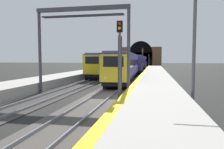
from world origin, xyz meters
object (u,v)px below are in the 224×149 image
railway_signal_far (149,59)px  train_main_approaching (137,63)px  railway_signal_near (120,57)px  railway_signal_mid (142,59)px  overhead_signal_gantry (82,29)px  train_adjacent_platform (124,62)px  catenary_mast_near (193,45)px

railway_signal_far → train_main_approaching: bearing=-2.9°
railway_signal_near → railway_signal_mid: (27.52, -0.00, -0.06)m
train_main_approaching → railway_signal_far: bearing=175.5°
railway_signal_near → overhead_signal_gantry: (4.23, 4.07, 2.51)m
train_adjacent_platform → overhead_signal_gantry: size_ratio=7.22×
train_main_approaching → catenary_mast_near: catenary_mast_near is taller
railway_signal_near → train_main_approaching: bearing=-177.1°
railway_signal_far → catenary_mast_near: bearing=3.7°
train_main_approaching → railway_signal_near: 37.27m
train_main_approaching → train_adjacent_platform: size_ratio=1.01×
train_adjacent_platform → catenary_mast_near: catenary_mast_near is taller
train_adjacent_platform → overhead_signal_gantry: overhead_signal_gantry is taller
railway_signal_mid → overhead_signal_gantry: overhead_signal_gantry is taller
railway_signal_near → catenary_mast_near: size_ratio=0.72×
train_adjacent_platform → catenary_mast_near: size_ratio=7.84×
overhead_signal_gantry → catenary_mast_near: catenary_mast_near is taller
railway_signal_near → train_adjacent_platform: bearing=-172.3°
overhead_signal_gantry → train_main_approaching: bearing=-3.8°
train_main_approaching → overhead_signal_gantry: size_ratio=7.26×
railway_signal_far → railway_signal_mid: bearing=0.0°
railway_signal_far → catenary_mast_near: (-74.20, -4.77, 0.93)m
train_adjacent_platform → overhead_signal_gantry: bearing=3.9°
railway_signal_near → railway_signal_far: bearing=-180.0°
railway_signal_near → catenary_mast_near: bearing=98.1°
railway_signal_near → overhead_signal_gantry: overhead_signal_gantry is taller
railway_signal_mid → railway_signal_far: 47.36m
train_main_approaching → train_adjacent_platform: 9.70m
railway_signal_near → railway_signal_far: size_ratio=1.09×
train_main_approaching → railway_signal_far: railway_signal_far is taller
train_main_approaching → railway_signal_near: bearing=1.3°
railway_signal_mid → catenary_mast_near: 27.27m
overhead_signal_gantry → railway_signal_mid: bearing=-9.9°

